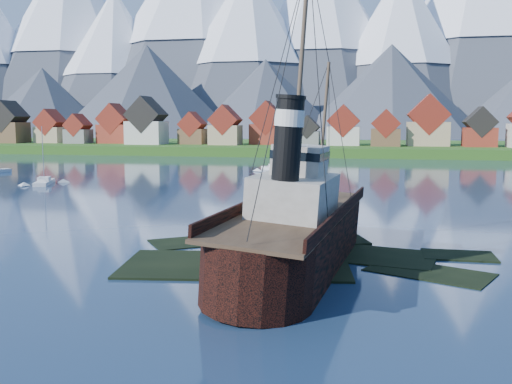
# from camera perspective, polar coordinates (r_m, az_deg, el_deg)

# --- Properties ---
(ground) EXTENTS (1400.00, 1400.00, 0.00)m
(ground) POSITION_cam_1_polar(r_m,az_deg,el_deg) (47.37, 2.10, -7.00)
(ground) COLOR #1B2F4D
(ground) RESTS_ON ground
(shoal) EXTENTS (31.71, 21.24, 1.14)m
(shoal) POSITION_cam_1_polar(r_m,az_deg,el_deg) (49.28, 4.56, -6.87)
(shoal) COLOR black
(shoal) RESTS_ON ground
(shore_bank) EXTENTS (600.00, 80.00, 3.20)m
(shore_bank) POSITION_cam_1_polar(r_m,az_deg,el_deg) (215.77, 9.44, 4.02)
(shore_bank) COLOR #234B15
(shore_bank) RESTS_ON ground
(seawall) EXTENTS (600.00, 2.50, 2.00)m
(seawall) POSITION_cam_1_polar(r_m,az_deg,el_deg) (177.86, 9.01, 3.37)
(seawall) COLOR #3F3D38
(seawall) RESTS_ON ground
(town) EXTENTS (250.96, 16.69, 17.30)m
(town) POSITION_cam_1_polar(r_m,az_deg,el_deg) (201.64, -0.19, 6.45)
(town) COLOR maroon
(town) RESTS_ON ground
(mountains) EXTENTS (965.00, 340.00, 205.00)m
(mountains) POSITION_cam_1_polar(r_m,az_deg,el_deg) (532.36, 10.79, 15.47)
(mountains) COLOR #2D333D
(mountains) RESTS_ON ground
(tugboat_wreck) EXTENTS (7.08, 30.51, 24.18)m
(tugboat_wreck) POSITION_cam_1_polar(r_m,az_deg,el_deg) (46.21, 4.08, -3.52)
(tugboat_wreck) COLOR black
(tugboat_wreck) RESTS_ON ground
(sailboat_a) EXTENTS (5.33, 9.23, 11.01)m
(sailboat_a) POSITION_cam_1_polar(r_m,az_deg,el_deg) (110.98, -20.41, 0.87)
(sailboat_a) COLOR silver
(sailboat_a) RESTS_ON ground
(sailboat_c) EXTENTS (7.81, 8.98, 12.32)m
(sailboat_c) POSITION_cam_1_polar(r_m,az_deg,el_deg) (132.21, 1.93, 2.28)
(sailboat_c) COLOR silver
(sailboat_c) RESTS_ON ground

